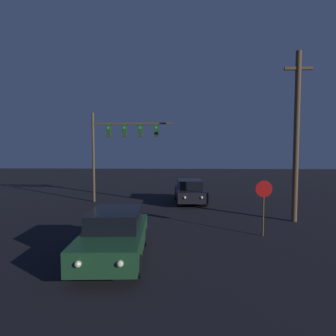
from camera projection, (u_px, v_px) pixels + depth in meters
car_near at (115, 234)px, 9.02m from camera, size 2.24×4.49×1.65m
car_far at (190, 191)px, 19.03m from camera, size 2.24×4.49×1.65m
traffic_signal_mast at (118, 140)px, 19.13m from camera, size 5.90×0.30×6.54m
stop_sign at (264, 197)px, 11.35m from camera, size 0.72×0.07×2.44m
utility_pole at (296, 135)px, 13.64m from camera, size 1.42×0.28×8.85m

